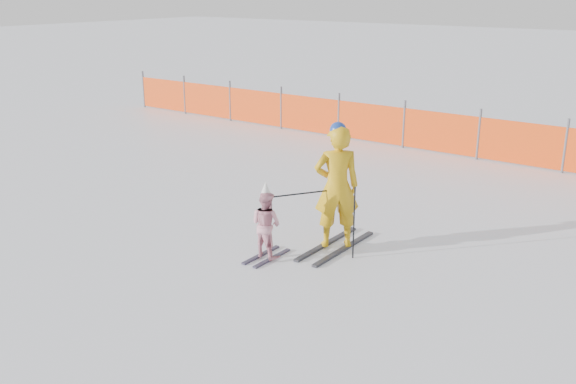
% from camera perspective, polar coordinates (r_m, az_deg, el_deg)
% --- Properties ---
extents(ground, '(120.00, 120.00, 0.00)m').
position_cam_1_polar(ground, '(9.93, -1.72, -6.21)').
color(ground, white).
rests_on(ground, ground).
extents(adult, '(0.85, 1.73, 2.07)m').
position_cam_1_polar(adult, '(10.13, 4.35, 0.49)').
color(adult, black).
rests_on(adult, ground).
extents(child, '(0.53, 0.87, 1.24)m').
position_cam_1_polar(child, '(9.87, -1.96, -2.81)').
color(child, black).
rests_on(child, ground).
extents(ski_poles, '(1.05, 0.79, 1.16)m').
position_cam_1_polar(ski_poles, '(9.90, 3.81, -1.59)').
color(ski_poles, black).
rests_on(ski_poles, ground).
extents(safety_fence, '(15.11, 0.06, 1.25)m').
position_cam_1_polar(safety_fence, '(18.24, 3.16, 6.77)').
color(safety_fence, '#595960').
rests_on(safety_fence, ground).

